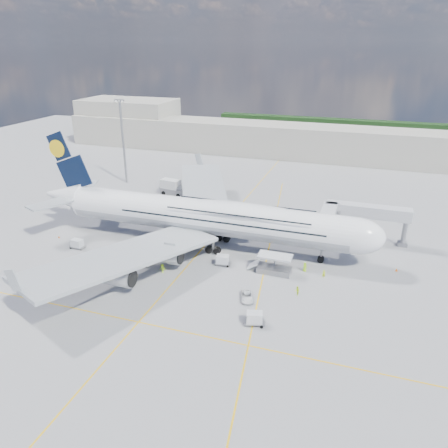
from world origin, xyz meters
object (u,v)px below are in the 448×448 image
(dolly_back, at_px, (77,244))
(crew_van, at_px, (305,267))
(cargo_loader, at_px, (273,266))
(cone_wing_right_inner, at_px, (148,255))
(jet_bridge, at_px, (352,215))
(cone_wing_left_inner, at_px, (219,219))
(cone_tail, at_px, (59,237))
(baggage_tug, at_px, (142,261))
(crew_nose, at_px, (324,274))
(service_van, at_px, (247,296))
(crew_wing, at_px, (130,272))
(cone_wing_right_outer, at_px, (105,277))
(catering_truck_outer, at_px, (173,188))
(airliner, at_px, (206,216))
(cone_wing_left_outer, at_px, (215,195))
(crew_loader, at_px, (297,291))
(dolly_row_b, at_px, (113,251))
(catering_truck_inner, at_px, (197,216))
(light_mast, at_px, (123,141))
(crew_tug, at_px, (163,269))
(dolly_row_a, at_px, (63,269))
(dolly_nose_far, at_px, (254,318))
(dolly_row_c, at_px, (116,256))
(cone_nose, at_px, (397,270))

(dolly_back, height_order, crew_van, dolly_back)
(cargo_loader, relative_size, cone_wing_right_inner, 15.40)
(dolly_back, bearing_deg, jet_bridge, 25.34)
(cone_wing_left_inner, distance_m, cone_tail, 38.03)
(baggage_tug, bearing_deg, crew_nose, -4.14)
(service_van, xyz_separation_m, crew_wing, (-23.20, 0.56, 0.40))
(dolly_back, height_order, cone_wing_right_outer, dolly_back)
(catering_truck_outer, distance_m, crew_nose, 58.57)
(cargo_loader, xyz_separation_m, baggage_tug, (-25.47, -5.52, -0.42))
(airliner, height_order, cargo_loader, airliner)
(crew_wing, xyz_separation_m, cone_wing_left_outer, (-0.52, 49.43, -0.72))
(jet_bridge, distance_m, crew_loader, 26.61)
(dolly_row_b, bearing_deg, catering_truck_inner, 64.28)
(light_mast, height_order, crew_van, light_mast)
(service_van, xyz_separation_m, cone_wing_left_outer, (-23.72, 49.99, -0.31))
(crew_loader, bearing_deg, catering_truck_inner, -157.28)
(cone_wing_left_inner, bearing_deg, light_mast, 152.07)
(dolly_back, relative_size, crew_tug, 1.81)
(dolly_row_b, relative_size, dolly_back, 0.89)
(baggage_tug, distance_m, catering_truck_inner, 24.34)
(airliner, height_order, catering_truck_outer, airliner)
(dolly_row_b, bearing_deg, cone_tail, 164.70)
(dolly_row_a, bearing_deg, cone_wing_left_outer, 85.29)
(crew_tug, bearing_deg, crew_nose, 9.70)
(cargo_loader, distance_m, crew_loader, 9.00)
(dolly_nose_far, bearing_deg, cone_wing_right_inner, 134.87)
(baggage_tug, bearing_deg, cargo_loader, -2.16)
(catering_truck_inner, height_order, cone_wing_right_outer, catering_truck_inner)
(crew_loader, bearing_deg, dolly_row_b, -120.55)
(cone_wing_right_outer, bearing_deg, cargo_loader, 22.75)
(dolly_back, relative_size, cone_tail, 6.18)
(jet_bridge, distance_m, cone_wing_right_outer, 52.80)
(dolly_row_c, bearing_deg, baggage_tug, -27.23)
(service_van, height_order, crew_tug, crew_tug)
(crew_wing, bearing_deg, crew_van, -63.29)
(cone_nose, bearing_deg, dolly_row_a, -160.46)
(dolly_row_b, distance_m, crew_wing, 10.23)
(crew_nose, xyz_separation_m, cone_wing_left_outer, (-35.49, 38.22, -0.56))
(airliner, bearing_deg, cargo_loader, -23.23)
(baggage_tug, height_order, crew_nose, baggage_tug)
(service_van, bearing_deg, crew_tug, 149.44)
(dolly_back, relative_size, catering_truck_outer, 0.42)
(crew_van, bearing_deg, dolly_nose_far, 116.53)
(cone_wing_left_outer, xyz_separation_m, cone_wing_right_outer, (-3.67, -51.46, -0.04))
(airliner, xyz_separation_m, service_van, (14.33, -18.07, -6.28))
(cone_nose, relative_size, cone_wing_right_inner, 1.15)
(service_van, xyz_separation_m, crew_nose, (11.77, 11.77, 0.24))
(dolly_nose_far, xyz_separation_m, cone_wing_right_inner, (-27.15, 15.93, -0.89))
(dolly_nose_far, bearing_deg, cone_wing_left_inner, 101.66)
(dolly_nose_far, distance_m, cone_wing_right_outer, 30.93)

